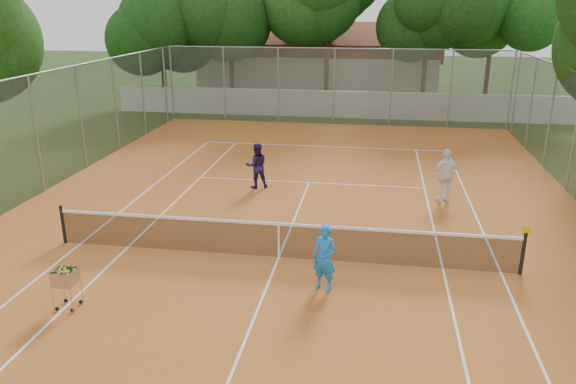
# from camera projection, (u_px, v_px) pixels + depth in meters

# --- Properties ---
(ground) EXTENTS (120.00, 120.00, 0.00)m
(ground) POSITION_uv_depth(u_px,v_px,m) (279.00, 258.00, 14.47)
(ground) COLOR #1C350E
(ground) RESTS_ON ground
(court_pad) EXTENTS (18.00, 34.00, 0.02)m
(court_pad) POSITION_uv_depth(u_px,v_px,m) (279.00, 258.00, 14.47)
(court_pad) COLOR #B86223
(court_pad) RESTS_ON ground
(court_lines) EXTENTS (10.98, 23.78, 0.01)m
(court_lines) POSITION_uv_depth(u_px,v_px,m) (279.00, 257.00, 14.46)
(court_lines) COLOR white
(court_lines) RESTS_ON court_pad
(tennis_net) EXTENTS (11.88, 0.10, 0.98)m
(tennis_net) POSITION_uv_depth(u_px,v_px,m) (279.00, 240.00, 14.31)
(tennis_net) COLOR black
(tennis_net) RESTS_ON court_pad
(perimeter_fence) EXTENTS (18.00, 34.00, 4.00)m
(perimeter_fence) POSITION_uv_depth(u_px,v_px,m) (278.00, 184.00, 13.83)
(perimeter_fence) COLOR slate
(perimeter_fence) RESTS_ON ground
(boundary_wall) EXTENTS (26.00, 0.30, 1.50)m
(boundary_wall) POSITION_uv_depth(u_px,v_px,m) (336.00, 104.00, 32.00)
(boundary_wall) COLOR white
(boundary_wall) RESTS_ON ground
(clubhouse) EXTENTS (16.40, 9.00, 4.40)m
(clubhouse) POSITION_uv_depth(u_px,v_px,m) (320.00, 61.00, 41.19)
(clubhouse) COLOR beige
(clubhouse) RESTS_ON ground
(tropical_trees) EXTENTS (29.00, 19.00, 10.00)m
(tropical_trees) POSITION_uv_depth(u_px,v_px,m) (342.00, 25.00, 33.44)
(tropical_trees) COLOR black
(tropical_trees) RESTS_ON ground
(player_near) EXTENTS (0.67, 0.55, 1.57)m
(player_near) POSITION_uv_depth(u_px,v_px,m) (325.00, 258.00, 12.61)
(player_near) COLOR #197FD9
(player_near) RESTS_ON court_pad
(player_far_left) EXTENTS (0.94, 0.84, 1.60)m
(player_far_left) POSITION_uv_depth(u_px,v_px,m) (257.00, 166.00, 19.69)
(player_far_left) COLOR #221747
(player_far_left) RESTS_ON court_pad
(player_far_right) EXTENTS (1.12, 0.77, 1.76)m
(player_far_right) POSITION_uv_depth(u_px,v_px,m) (446.00, 175.00, 18.29)
(player_far_right) COLOR white
(player_far_right) RESTS_ON court_pad
(ball_hopper) EXTENTS (0.52, 0.52, 0.98)m
(ball_hopper) POSITION_uv_depth(u_px,v_px,m) (66.00, 287.00, 11.94)
(ball_hopper) COLOR #ABABB1
(ball_hopper) RESTS_ON court_pad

